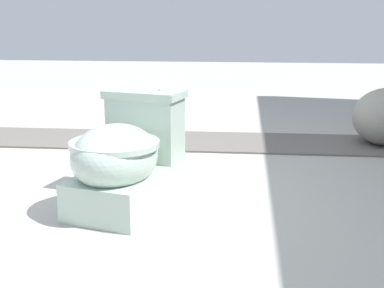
# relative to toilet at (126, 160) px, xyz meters

# --- Properties ---
(ground_plane) EXTENTS (14.00, 14.00, 0.00)m
(ground_plane) POSITION_rel_toilet_xyz_m (-0.03, -0.09, -0.22)
(ground_plane) COLOR #A8A59E
(gravel_strip) EXTENTS (0.56, 8.00, 0.01)m
(gravel_strip) POSITION_rel_toilet_xyz_m (-1.25, 0.41, -0.21)
(gravel_strip) COLOR #605B56
(gravel_strip) RESTS_ON ground
(toilet) EXTENTS (0.70, 0.52, 0.52)m
(toilet) POSITION_rel_toilet_xyz_m (0.00, 0.00, 0.00)
(toilet) COLOR #B2C6B7
(toilet) RESTS_ON ground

